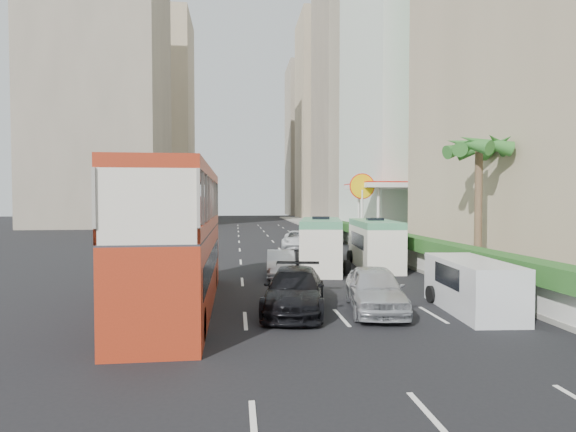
{
  "coord_description": "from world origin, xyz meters",
  "views": [
    {
      "loc": [
        -3.89,
        -16.54,
        3.92
      ],
      "look_at": [
        -1.5,
        4.0,
        3.2
      ],
      "focal_mm": 28.0,
      "sensor_mm": 36.0,
      "label": 1
    }
  ],
  "objects": [
    {
      "name": "minibus_far",
      "position": [
        4.18,
        8.85,
        1.38
      ],
      "size": [
        2.67,
        6.38,
        2.75
      ],
      "primitive_type": "cube",
      "rotation": [
        0.0,
        0.0,
        -0.1
      ],
      "color": "silver",
      "rests_on": "ground"
    },
    {
      "name": "panel_van_near",
      "position": [
        4.37,
        -1.69,
        0.91
      ],
      "size": [
        2.18,
        4.69,
        1.82
      ],
      "primitive_type": "cube",
      "rotation": [
        0.0,
        0.0,
        -0.08
      ],
      "color": "silver",
      "rests_on": "ground"
    },
    {
      "name": "ground_plane",
      "position": [
        0.0,
        0.0,
        0.0
      ],
      "size": [
        200.0,
        200.0,
        0.0
      ],
      "primitive_type": "plane",
      "color": "black",
      "rests_on": "ground"
    },
    {
      "name": "tower_mid",
      "position": [
        18.0,
        58.0,
        25.0
      ],
      "size": [
        16.0,
        16.0,
        50.0
      ],
      "primitive_type": "cube",
      "color": "gray",
      "rests_on": "ground"
    },
    {
      "name": "tower_far_a",
      "position": [
        17.0,
        82.0,
        22.0
      ],
      "size": [
        14.0,
        14.0,
        44.0
      ],
      "primitive_type": "cube",
      "color": "tan",
      "rests_on": "ground"
    },
    {
      "name": "minibus_near",
      "position": [
        0.87,
        8.35,
        1.43
      ],
      "size": [
        3.32,
        6.74,
        2.86
      ],
      "primitive_type": "cube",
      "rotation": [
        0.0,
        0.0,
        -0.19
      ],
      "color": "silver",
      "rests_on": "ground"
    },
    {
      "name": "kerb_wall",
      "position": [
        6.2,
        14.0,
        0.68
      ],
      "size": [
        0.3,
        44.0,
        1.0
      ],
      "primitive_type": "cube",
      "color": "silver",
      "rests_on": "sidewalk"
    },
    {
      "name": "sidewalk",
      "position": [
        9.0,
        25.0,
        0.09
      ],
      "size": [
        6.0,
        120.0,
        0.18
      ],
      "primitive_type": "cube",
      "color": "#99968C",
      "rests_on": "ground"
    },
    {
      "name": "shell_station",
      "position": [
        10.0,
        23.0,
        2.75
      ],
      "size": [
        6.5,
        8.0,
        5.5
      ],
      "primitive_type": "cube",
      "color": "silver",
      "rests_on": "ground"
    },
    {
      "name": "double_decker_bus",
      "position": [
        -6.0,
        0.0,
        2.53
      ],
      "size": [
        2.5,
        11.0,
        5.06
      ],
      "primitive_type": "cube",
      "color": "#A42D15",
      "rests_on": "ground"
    },
    {
      "name": "panel_van_far",
      "position": [
        3.98,
        23.3,
        1.11
      ],
      "size": [
        3.27,
        5.89,
        2.22
      ],
      "primitive_type": "cube",
      "rotation": [
        0.0,
        0.0,
        -0.2
      ],
      "color": "silver",
      "rests_on": "ground"
    },
    {
      "name": "car_black",
      "position": [
        -1.83,
        -0.85,
        0.0
      ],
      "size": [
        2.98,
        5.39,
        1.48
      ],
      "primitive_type": "imported",
      "rotation": [
        0.0,
        0.0,
        -0.19
      ],
      "color": "black",
      "rests_on": "ground"
    },
    {
      "name": "tower_left_a",
      "position": [
        -24.0,
        55.0,
        26.0
      ],
      "size": [
        18.0,
        18.0,
        52.0
      ],
      "primitive_type": "cube",
      "color": "gray",
      "rests_on": "ground"
    },
    {
      "name": "van_asset",
      "position": [
        1.09,
        19.39,
        0.0
      ],
      "size": [
        3.23,
        5.5,
        1.44
      ],
      "primitive_type": "imported",
      "rotation": [
        0.0,
        0.0,
        -0.17
      ],
      "color": "silver",
      "rests_on": "ground"
    },
    {
      "name": "palm_tree",
      "position": [
        7.8,
        4.0,
        3.38
      ],
      "size": [
        0.36,
        0.36,
        6.4
      ],
      "primitive_type": "cylinder",
      "color": "brown",
      "rests_on": "sidewalk"
    },
    {
      "name": "car_silver_lane_a",
      "position": [
        -1.6,
        6.39,
        0.0
      ],
      "size": [
        1.71,
        4.11,
        1.32
      ],
      "primitive_type": "imported",
      "rotation": [
        0.0,
        0.0,
        -0.08
      ],
      "color": "silver",
      "rests_on": "ground"
    },
    {
      "name": "hedge",
      "position": [
        6.2,
        14.0,
        1.53
      ],
      "size": [
        1.1,
        44.0,
        0.7
      ],
      "primitive_type": "cube",
      "color": "#2D6626",
      "rests_on": "kerb_wall"
    },
    {
      "name": "tower_left_b",
      "position": [
        -22.0,
        90.0,
        23.0
      ],
      "size": [
        16.0,
        16.0,
        46.0
      ],
      "primitive_type": "cube",
      "color": "tan",
      "rests_on": "ground"
    },
    {
      "name": "tower_far_b",
      "position": [
        17.0,
        104.0,
        20.0
      ],
      "size": [
        14.0,
        14.0,
        40.0
      ],
      "primitive_type": "cube",
      "color": "gray",
      "rests_on": "ground"
    },
    {
      "name": "car_silver_lane_b",
      "position": [
        1.0,
        -1.22,
        0.0
      ],
      "size": [
        2.55,
        4.85,
        1.57
      ],
      "primitive_type": "imported",
      "rotation": [
        0.0,
        0.0,
        -0.15
      ],
      "color": "silver",
      "rests_on": "ground"
    }
  ]
}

